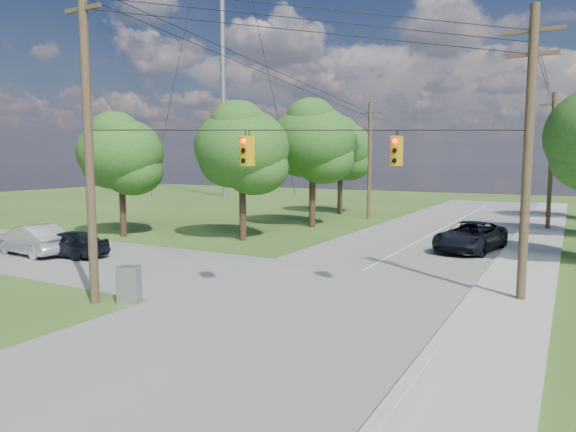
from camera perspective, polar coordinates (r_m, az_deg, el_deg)
The scene contains 18 objects.
ground at distance 16.72m, azimuth -11.20°, elevation -11.86°, with size 140.00×140.00×0.00m, color #35501A.
main_road at distance 19.69m, azimuth 2.93°, elevation -8.90°, with size 10.00×100.00×0.03m, color gray.
sidewalk_east at distance 17.90m, azimuth 22.95°, elevation -10.82°, with size 2.60×100.00×0.12m, color #ADABA2.
pole_sw at distance 19.49m, azimuth -21.35°, elevation 8.97°, with size 2.00×0.32×12.00m.
pole_ne at distance 20.13m, azimuth 25.11°, elevation 6.54°, with size 2.00×0.32×10.50m.
pole_north_e at distance 42.10m, azimuth 27.21°, elevation 5.55°, with size 2.00×0.32×10.00m.
pole_north_w at distance 44.78m, azimuth 9.05°, elevation 6.17°, with size 2.00×0.32×10.00m.
power_lines at distance 25.53m, azimuth 8.72°, elevation 15.20°, with size 13.93×29.62×4.93m.
traffic_signals at distance 18.25m, azimuth 3.81°, elevation 7.29°, with size 4.91×3.27×1.05m.
radio_mast at distance 73.92m, azimuth -7.31°, elevation 19.82°, with size 0.70×0.70×45.00m, color gray.
tree_w_near at distance 32.71m, azimuth -5.13°, elevation 7.59°, with size 6.00×6.00×8.40m.
tree_w_mid at distance 39.15m, azimuth 2.75°, elevation 8.36°, with size 6.40×6.40×9.22m.
tree_w_far at distance 49.06m, azimuth 5.86°, elevation 7.53°, with size 6.00×6.00×8.73m.
tree_cross_n at distance 36.02m, azimuth -18.08°, elevation 6.67°, with size 5.60×5.60×7.91m.
car_cross_dark at distance 29.52m, azimuth -23.07°, elevation -2.79°, with size 1.74×4.31×1.47m, color black.
car_cross_silver at distance 31.03m, azimuth -26.54°, elevation -2.38°, with size 1.73×4.96×1.63m, color #B9BBC1.
car_main_north at distance 30.79m, azimuth 19.60°, elevation -2.14°, with size 2.72×5.89×1.64m, color black.
control_cabinet at distance 19.56m, azimuth -17.25°, elevation -7.29°, with size 0.75×0.54×1.35m, color gray.
Camera 1 is at (10.33, -12.07, 5.18)m, focal length 32.00 mm.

